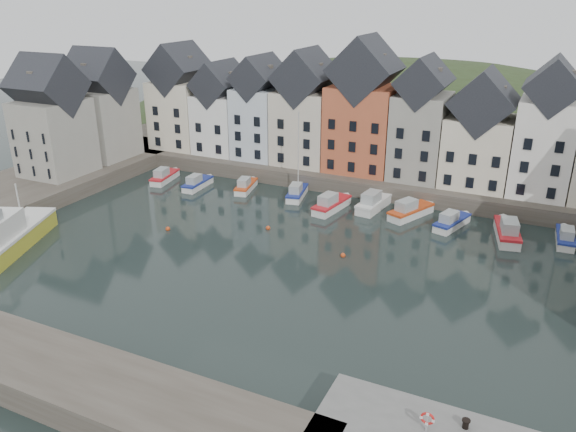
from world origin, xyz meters
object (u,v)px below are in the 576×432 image
Objects in this scene: boat_a at (164,177)px; life_ring_post at (427,419)px; boat_d at (297,192)px; large_vessel at (10,236)px; mooring_bollard at (466,423)px.

life_ring_post is (44.01, -34.57, 2.19)m from boat_a.
boat_d is 8.58× the size of life_ring_post.
mooring_bollard is (46.55, -8.52, 0.77)m from large_vessel.
life_ring_post is at bearing -68.23° from boat_d.
large_vessel reaches higher than mooring_bollard.
boat_a is 10.87× the size of mooring_bollard.
boat_d reaches higher than boat_a.
boat_a is 0.55× the size of boat_d.
mooring_bollard is 0.43× the size of life_ring_post.
large_vessel reaches higher than boat_a.
large_vessel is at bearing 167.70° from life_ring_post.
large_vessel is 9.97× the size of life_ring_post.
mooring_bollard is (26.46, -35.25, 1.59)m from boat_d.
large_vessel is 45.68m from life_ring_post.
boat_a is 24.86m from large_vessel.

